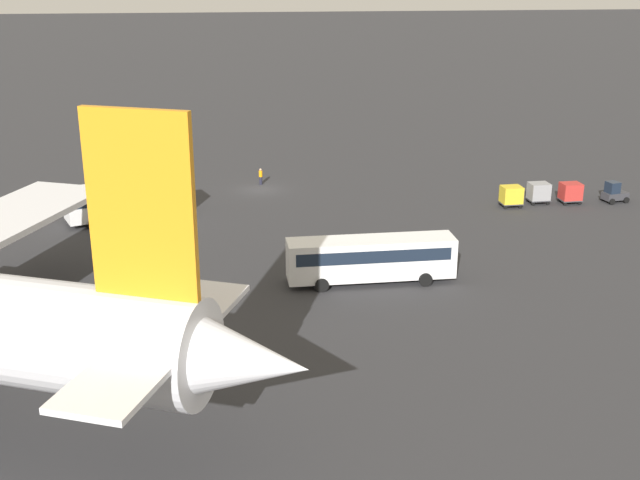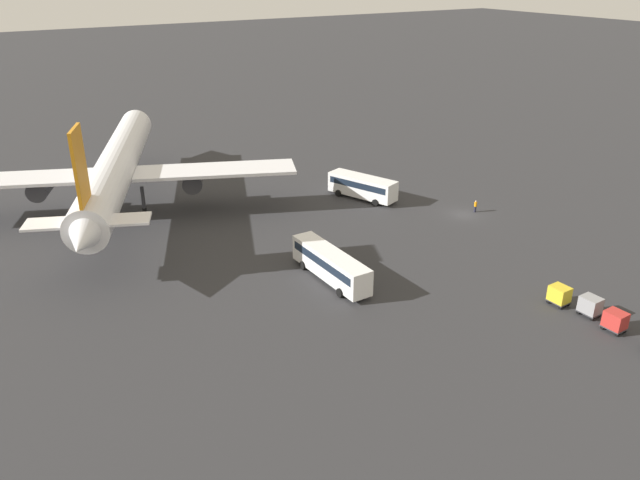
{
  "view_description": "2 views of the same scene",
  "coord_description": "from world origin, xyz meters",
  "px_view_note": "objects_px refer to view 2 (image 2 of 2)",
  "views": [
    {
      "loc": [
        3.57,
        80.75,
        22.67
      ],
      "look_at": [
        -3.2,
        25.04,
        3.0
      ],
      "focal_mm": 45.0,
      "sensor_mm": 36.0,
      "label": 1
    },
    {
      "loc": [
        -58.99,
        59.44,
        32.64
      ],
      "look_at": [
        -2.52,
        25.14,
        2.9
      ],
      "focal_mm": 35.0,
      "sensor_mm": 36.0,
      "label": 2
    }
  ],
  "objects_px": {
    "shuttle_bus_far": "(331,263)",
    "cargo_cart_red": "(615,320)",
    "shuttle_bus_near": "(362,186)",
    "worker_person": "(475,206)",
    "cargo_cart_grey": "(590,305)",
    "cargo_cart_yellow": "(559,294)",
    "airplane": "(117,167)"
  },
  "relations": [
    {
      "from": "shuttle_bus_far",
      "to": "cargo_cart_red",
      "type": "distance_m",
      "value": 29.1
    },
    {
      "from": "shuttle_bus_near",
      "to": "worker_person",
      "type": "relative_size",
      "value": 6.35
    },
    {
      "from": "worker_person",
      "to": "cargo_cart_grey",
      "type": "relative_size",
      "value": 0.84
    },
    {
      "from": "shuttle_bus_near",
      "to": "cargo_cart_yellow",
      "type": "height_order",
      "value": "shuttle_bus_near"
    },
    {
      "from": "shuttle_bus_far",
      "to": "shuttle_bus_near",
      "type": "bearing_deg",
      "value": -43.44
    },
    {
      "from": "airplane",
      "to": "cargo_cart_yellow",
      "type": "relative_size",
      "value": 26.26
    },
    {
      "from": "airplane",
      "to": "cargo_cart_grey",
      "type": "height_order",
      "value": "airplane"
    },
    {
      "from": "shuttle_bus_far",
      "to": "cargo_cart_red",
      "type": "xyz_separation_m",
      "value": [
        -23.1,
        -17.67,
        -0.83
      ]
    },
    {
      "from": "cargo_cart_red",
      "to": "cargo_cart_grey",
      "type": "height_order",
      "value": "same"
    },
    {
      "from": "airplane",
      "to": "shuttle_bus_far",
      "type": "distance_m",
      "value": 36.38
    },
    {
      "from": "cargo_cart_grey",
      "to": "cargo_cart_yellow",
      "type": "relative_size",
      "value": 1.0
    },
    {
      "from": "airplane",
      "to": "shuttle_bus_near",
      "type": "height_order",
      "value": "airplane"
    },
    {
      "from": "worker_person",
      "to": "cargo_cart_yellow",
      "type": "height_order",
      "value": "cargo_cart_yellow"
    },
    {
      "from": "shuttle_bus_far",
      "to": "cargo_cart_yellow",
      "type": "bearing_deg",
      "value": -135.48
    },
    {
      "from": "cargo_cart_grey",
      "to": "cargo_cart_yellow",
      "type": "xyz_separation_m",
      "value": [
        3.08,
        0.84,
        0.0
      ]
    },
    {
      "from": "cargo_cart_red",
      "to": "worker_person",
      "type": "bearing_deg",
      "value": -19.83
    },
    {
      "from": "cargo_cart_red",
      "to": "cargo_cart_yellow",
      "type": "distance_m",
      "value": 6.19
    },
    {
      "from": "shuttle_bus_near",
      "to": "shuttle_bus_far",
      "type": "relative_size",
      "value": 0.89
    },
    {
      "from": "shuttle_bus_far",
      "to": "cargo_cart_red",
      "type": "bearing_deg",
      "value": -143.58
    },
    {
      "from": "airplane",
      "to": "cargo_cart_red",
      "type": "height_order",
      "value": "airplane"
    },
    {
      "from": "shuttle_bus_far",
      "to": "cargo_cart_yellow",
      "type": "relative_size",
      "value": 6.02
    },
    {
      "from": "airplane",
      "to": "cargo_cart_red",
      "type": "relative_size",
      "value": 26.26
    },
    {
      "from": "shuttle_bus_near",
      "to": "cargo_cart_grey",
      "type": "bearing_deg",
      "value": 159.35
    },
    {
      "from": "airplane",
      "to": "worker_person",
      "type": "relative_size",
      "value": 31.15
    },
    {
      "from": "shuttle_bus_far",
      "to": "cargo_cart_yellow",
      "type": "height_order",
      "value": "shuttle_bus_far"
    },
    {
      "from": "airplane",
      "to": "cargo_cart_yellow",
      "type": "height_order",
      "value": "airplane"
    },
    {
      "from": "shuttle_bus_near",
      "to": "cargo_cart_grey",
      "type": "height_order",
      "value": "shuttle_bus_near"
    },
    {
      "from": "airplane",
      "to": "shuttle_bus_near",
      "type": "distance_m",
      "value": 35.17
    },
    {
      "from": "airplane",
      "to": "cargo_cart_yellow",
      "type": "distance_m",
      "value": 59.41
    },
    {
      "from": "worker_person",
      "to": "cargo_cart_red",
      "type": "height_order",
      "value": "cargo_cart_red"
    },
    {
      "from": "airplane",
      "to": "cargo_cart_grey",
      "type": "distance_m",
      "value": 62.46
    },
    {
      "from": "shuttle_bus_near",
      "to": "cargo_cart_yellow",
      "type": "distance_m",
      "value": 36.58
    }
  ]
}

